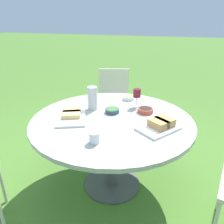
{
  "coord_description": "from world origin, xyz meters",
  "views": [
    {
      "loc": [
        -0.58,
        1.67,
        1.56
      ],
      "look_at": [
        0.0,
        0.0,
        0.8
      ],
      "focal_mm": 35.0,
      "sensor_mm": 36.0,
      "label": 1
    }
  ],
  "objects_px": {
    "chair_far_back": "(114,95)",
    "water_pitcher": "(92,98)",
    "dining_table": "(112,128)",
    "wine_glass": "(137,94)"
  },
  "relations": [
    {
      "from": "dining_table",
      "to": "chair_far_back",
      "type": "xyz_separation_m",
      "value": [
        0.39,
        -1.21,
        -0.12
      ]
    },
    {
      "from": "chair_far_back",
      "to": "wine_glass",
      "type": "bearing_deg",
      "value": 121.69
    },
    {
      "from": "water_pitcher",
      "to": "wine_glass",
      "type": "relative_size",
      "value": 1.23
    },
    {
      "from": "chair_far_back",
      "to": "water_pitcher",
      "type": "height_order",
      "value": "water_pitcher"
    },
    {
      "from": "dining_table",
      "to": "water_pitcher",
      "type": "bearing_deg",
      "value": -29.42
    },
    {
      "from": "water_pitcher",
      "to": "wine_glass",
      "type": "height_order",
      "value": "water_pitcher"
    },
    {
      "from": "chair_far_back",
      "to": "water_pitcher",
      "type": "bearing_deg",
      "value": 97.67
    },
    {
      "from": "chair_far_back",
      "to": "water_pitcher",
      "type": "distance_m",
      "value": 1.13
    },
    {
      "from": "dining_table",
      "to": "wine_glass",
      "type": "relative_size",
      "value": 7.84
    },
    {
      "from": "dining_table",
      "to": "chair_far_back",
      "type": "height_order",
      "value": "chair_far_back"
    }
  ]
}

